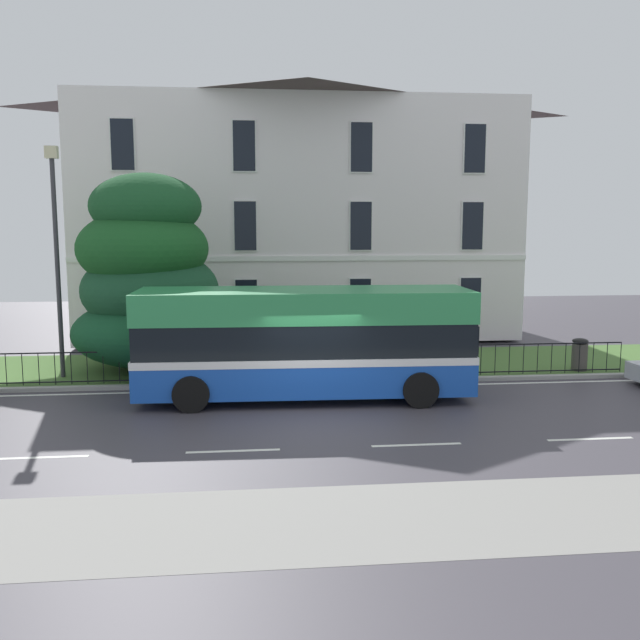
# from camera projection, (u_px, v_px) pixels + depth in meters

# --- Properties ---
(ground_plane) EXTENTS (60.00, 56.00, 0.18)m
(ground_plane) POSITION_uv_depth(u_px,v_px,m) (314.00, 414.00, 17.60)
(ground_plane) COLOR #423E46
(georgian_townhouse) EXTENTS (18.15, 10.39, 11.09)m
(georgian_townhouse) POSITION_uv_depth(u_px,v_px,m) (294.00, 204.00, 31.32)
(georgian_townhouse) COLOR white
(georgian_townhouse) RESTS_ON ground_plane
(iron_verge_railing) EXTENTS (19.34, 0.04, 0.97)m
(iron_verge_railing) POSITION_uv_depth(u_px,v_px,m) (320.00, 362.00, 20.98)
(iron_verge_railing) COLOR black
(iron_verge_railing) RESTS_ON ground_plane
(evergreen_tree) EXTENTS (5.21, 5.21, 6.29)m
(evergreen_tree) POSITION_uv_depth(u_px,v_px,m) (149.00, 283.00, 22.19)
(evergreen_tree) COLOR #423328
(evergreen_tree) RESTS_ON ground_plane
(single_decker_bus) EXTENTS (9.17, 2.89, 3.04)m
(single_decker_bus) POSITION_uv_depth(u_px,v_px,m) (305.00, 341.00, 18.94)
(single_decker_bus) COLOR blue
(single_decker_bus) RESTS_ON ground_plane
(street_lamp_post) EXTENTS (0.36, 0.24, 6.97)m
(street_lamp_post) POSITION_uv_depth(u_px,v_px,m) (56.00, 248.00, 20.74)
(street_lamp_post) COLOR #333338
(street_lamp_post) RESTS_ON ground_plane
(litter_bin) EXTENTS (0.51, 0.51, 1.04)m
(litter_bin) POSITION_uv_depth(u_px,v_px,m) (580.00, 354.00, 22.18)
(litter_bin) COLOR #4C4742
(litter_bin) RESTS_ON ground_plane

